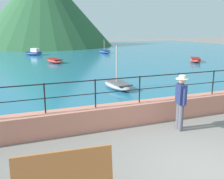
% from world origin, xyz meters
% --- Properties ---
extents(ground_plane, '(120.00, 120.00, 0.00)m').
position_xyz_m(ground_plane, '(0.00, 0.00, 0.00)').
color(ground_plane, slate).
extents(promenade_wall, '(20.00, 0.56, 0.70)m').
position_xyz_m(promenade_wall, '(0.00, 3.20, 0.35)').
color(promenade_wall, tan).
rests_on(promenade_wall, ground).
extents(railing, '(18.44, 0.04, 0.90)m').
position_xyz_m(railing, '(0.00, 3.20, 1.31)').
color(railing, black).
rests_on(railing, promenade_wall).
extents(lake_water, '(64.00, 44.32, 0.06)m').
position_xyz_m(lake_water, '(0.00, 25.84, 0.03)').
color(lake_water, '#236B89').
rests_on(lake_water, ground).
extents(hill_main, '(22.58, 22.58, 12.69)m').
position_xyz_m(hill_main, '(1.87, 41.29, 6.35)').
color(hill_main, '#285633').
rests_on(hill_main, ground).
extents(bench_main, '(1.74, 0.69, 1.13)m').
position_xyz_m(bench_main, '(-3.20, -0.13, 0.56)').
color(bench_main, '#B76633').
rests_on(bench_main, ground).
extents(person_walking, '(0.38, 0.56, 1.75)m').
position_xyz_m(person_walking, '(0.88, 2.14, 0.98)').
color(person_walking, '#4C4C56').
rests_on(person_walking, ground).
extents(boat_1, '(1.12, 2.38, 1.58)m').
position_xyz_m(boat_1, '(6.74, 25.34, 0.26)').
color(boat_1, '#2D4C9E').
rests_on(boat_1, lake_water).
extents(boat_2, '(1.47, 2.46, 0.36)m').
position_xyz_m(boat_2, '(-0.26, 18.88, 0.26)').
color(boat_2, red).
rests_on(boat_2, lake_water).
extents(boat_3, '(1.09, 2.37, 2.20)m').
position_xyz_m(boat_3, '(1.11, 7.78, 0.26)').
color(boat_3, gray).
rests_on(boat_3, lake_water).
extents(boat_4, '(2.01, 2.42, 0.36)m').
position_xyz_m(boat_4, '(11.70, 14.86, 0.26)').
color(boat_4, red).
rests_on(boat_4, lake_water).
extents(boat_6, '(2.30, 2.22, 0.76)m').
position_xyz_m(boat_6, '(-1.37, 26.17, 0.33)').
color(boat_6, '#2D4C9E').
rests_on(boat_6, lake_water).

